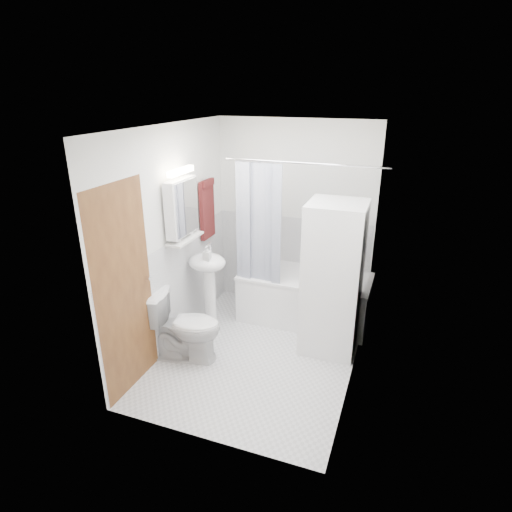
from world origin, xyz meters
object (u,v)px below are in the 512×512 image
(washer_dryer, at_px, (332,279))
(bathtub, at_px, (305,295))
(sink, at_px, (208,274))
(toilet, at_px, (185,326))

(washer_dryer, bearing_deg, bathtub, 128.56)
(bathtub, xyz_separation_m, washer_dryer, (0.41, -0.50, 0.50))
(bathtub, xyz_separation_m, sink, (-1.02, -0.58, 0.37))
(toilet, bearing_deg, bathtub, -50.11)
(sink, distance_m, washer_dryer, 1.44)
(washer_dryer, height_order, toilet, washer_dryer)
(sink, xyz_separation_m, washer_dryer, (1.43, 0.08, 0.13))
(sink, xyz_separation_m, toilet, (0.03, -0.65, -0.33))
(sink, relative_size, washer_dryer, 0.63)
(bathtub, height_order, washer_dryer, washer_dryer)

